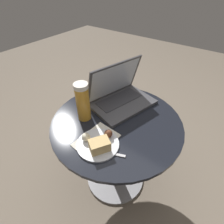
{
  "coord_description": "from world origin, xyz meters",
  "views": [
    {
      "loc": [
        -0.56,
        -0.38,
        1.17
      ],
      "look_at": [
        -0.02,
        0.01,
        0.62
      ],
      "focal_mm": 28.0,
      "sensor_mm": 36.0,
      "label": 1
    }
  ],
  "objects": [
    {
      "name": "beer_glass",
      "position": [
        -0.08,
        0.15,
        0.65
      ],
      "size": [
        0.07,
        0.07,
        0.21
      ],
      "color": "gold",
      "rests_on": "table"
    },
    {
      "name": "table",
      "position": [
        0.0,
        0.0,
        0.39
      ],
      "size": [
        0.68,
        0.68,
        0.55
      ],
      "color": "#9E9EA3",
      "rests_on": "ground_plane"
    },
    {
      "name": "napkin",
      "position": [
        -0.16,
        0.0,
        0.55
      ],
      "size": [
        0.21,
        0.15,
        0.0
      ],
      "color": "silver",
      "rests_on": "table"
    },
    {
      "name": "fork",
      "position": [
        -0.2,
        -0.05,
        0.55
      ],
      "size": [
        0.09,
        0.19,
        0.0
      ],
      "color": "silver",
      "rests_on": "table"
    },
    {
      "name": "ground_plane",
      "position": [
        0.0,
        0.0,
        0.0
      ],
      "size": [
        6.0,
        6.0,
        0.0
      ],
      "primitive_type": "plane",
      "color": "#726656"
    },
    {
      "name": "snack_plate",
      "position": [
        -0.18,
        -0.03,
        0.57
      ],
      "size": [
        0.19,
        0.19,
        0.06
      ],
      "color": "silver",
      "rests_on": "table"
    },
    {
      "name": "laptop",
      "position": [
        0.14,
        0.08,
        0.6
      ],
      "size": [
        0.4,
        0.32,
        0.24
      ],
      "color": "#47474C",
      "rests_on": "table"
    }
  ]
}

